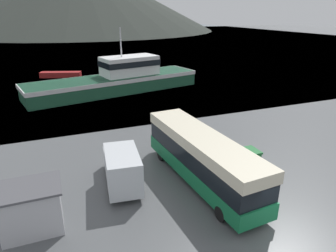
# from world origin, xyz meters

# --- Properties ---
(ground_plane) EXTENTS (400.00, 400.00, 0.00)m
(ground_plane) POSITION_xyz_m (0.00, 0.00, 0.00)
(ground_plane) COLOR #515456
(water_surface) EXTENTS (240.00, 240.00, 0.00)m
(water_surface) POSITION_xyz_m (0.00, 138.28, 0.00)
(water_surface) COLOR slate
(water_surface) RESTS_ON ground
(tour_bus) EXTENTS (3.40, 11.77, 3.43)m
(tour_bus) POSITION_xyz_m (-1.71, 6.52, 1.92)
(tour_bus) COLOR #146B3D
(tour_bus) RESTS_ON ground
(delivery_van) EXTENTS (2.73, 5.75, 2.61)m
(delivery_van) POSITION_xyz_m (-6.82, 8.07, 1.37)
(delivery_van) COLOR silver
(delivery_van) RESTS_ON ground
(fishing_boat) EXTENTS (25.76, 11.09, 8.90)m
(fishing_boat) POSITION_xyz_m (-1.36, 33.16, 1.80)
(fishing_boat) COLOR #1E5138
(fishing_boat) RESTS_ON water_surface
(storage_bin) EXTENTS (1.29, 1.43, 1.41)m
(storage_bin) POSITION_xyz_m (2.57, 6.97, 0.72)
(storage_bin) COLOR #287F3D
(storage_bin) RESTS_ON ground
(dock_kiosk) EXTENTS (3.28, 2.56, 2.60)m
(dock_kiosk) POSITION_xyz_m (-12.30, 5.53, 1.31)
(dock_kiosk) COLOR #B2B2B7
(dock_kiosk) RESTS_ON ground
(small_boat) EXTENTS (7.12, 3.73, 0.93)m
(small_boat) POSITION_xyz_m (-8.70, 46.73, 0.46)
(small_boat) COLOR maroon
(small_boat) RESTS_ON water_surface
(mooring_bollard) EXTENTS (0.44, 0.44, 1.01)m
(mooring_bollard) POSITION_xyz_m (-0.44, 16.95, 0.55)
(mooring_bollard) COLOR #B29919
(mooring_bollard) RESTS_ON ground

